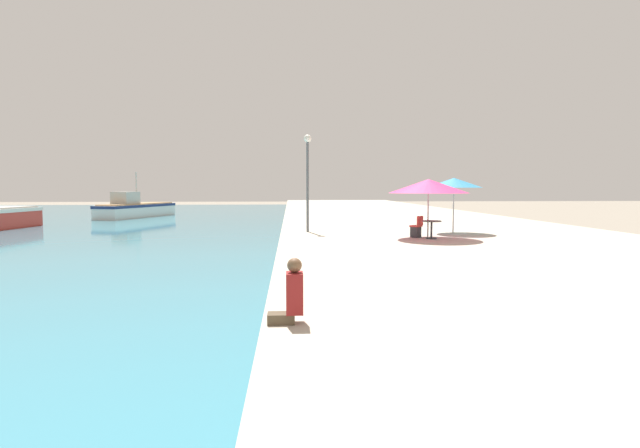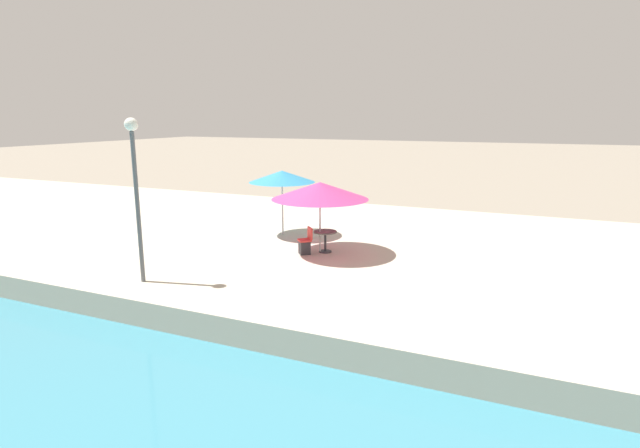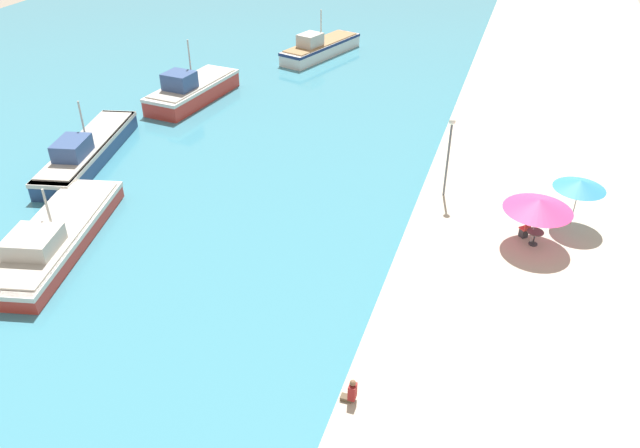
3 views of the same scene
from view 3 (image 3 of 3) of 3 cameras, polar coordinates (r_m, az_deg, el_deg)
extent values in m
cube|color=teal|center=(57.34, -17.43, 12.65)|extent=(56.00, 90.00, 0.04)
cube|color=#BCB29E|center=(47.40, 21.76, 8.22)|extent=(16.00, 90.00, 0.75)
cube|color=red|center=(34.20, -23.03, -1.19)|extent=(5.46, 10.95, 0.94)
cube|color=silver|center=(34.02, -23.15, -0.70)|extent=(5.55, 11.06, 0.25)
cube|color=#ADA89E|center=(33.94, -23.22, -0.45)|extent=(5.02, 10.07, 0.10)
cube|color=#B7B2A8|center=(32.37, -24.75, -1.50)|extent=(2.68, 2.75, 0.85)
cylinder|color=#B7B2A8|center=(33.37, -23.64, 1.25)|extent=(0.12, 0.12, 2.26)
cube|color=navy|center=(42.57, -20.37, 6.20)|extent=(4.77, 11.22, 1.14)
cube|color=silver|center=(42.39, -20.48, 6.73)|extent=(4.84, 11.34, 0.25)
cube|color=#ADA89E|center=(42.32, -20.53, 6.95)|extent=(4.39, 10.32, 0.10)
cube|color=#334C7F|center=(40.55, -21.73, 6.48)|extent=(2.17, 2.72, 1.02)
cylinder|color=#B7B2A8|center=(41.78, -20.90, 8.69)|extent=(0.12, 0.12, 2.73)
cube|color=red|center=(50.50, -11.51, 11.74)|extent=(3.94, 9.03, 1.36)
cube|color=silver|center=(50.32, -11.58, 12.34)|extent=(4.00, 9.12, 0.25)
cube|color=#ADA89E|center=(50.26, -11.60, 12.52)|extent=(3.62, 8.31, 0.10)
cube|color=#334C7F|center=(48.89, -12.73, 12.66)|extent=(2.28, 2.15, 1.23)
cylinder|color=#B7B2A8|center=(49.73, -11.81, 14.35)|extent=(0.12, 0.12, 3.28)
cube|color=silver|center=(60.43, 0.09, 15.68)|extent=(5.16, 9.78, 1.21)
cube|color=navy|center=(60.29, 0.09, 16.12)|extent=(5.23, 9.88, 0.25)
cube|color=#99754C|center=(60.25, 0.09, 16.28)|extent=(4.74, 8.99, 0.10)
cube|color=#B7B2A8|center=(58.80, -0.90, 16.48)|extent=(2.22, 2.50, 1.09)
cylinder|color=#B7B2A8|center=(59.85, 0.09, 17.67)|extent=(0.12, 0.12, 2.91)
cylinder|color=#B7B7B7|center=(31.92, 19.01, -0.09)|extent=(0.06, 0.06, 2.01)
cone|color=#E5387A|center=(31.36, 19.37, 1.68)|extent=(3.28, 3.28, 0.57)
cylinder|color=#B7B7B7|center=(34.12, 22.28, 1.61)|extent=(0.06, 0.06, 2.23)
cone|color=teal|center=(33.58, 22.69, 3.35)|extent=(2.57, 2.57, 0.45)
cylinder|color=#333338|center=(32.31, 18.89, -1.73)|extent=(0.44, 0.44, 0.04)
cylinder|color=#333338|center=(32.14, 18.99, -1.24)|extent=(0.08, 0.08, 0.70)
cylinder|color=#4C4742|center=(31.95, 19.10, -0.69)|extent=(0.80, 0.80, 0.04)
cube|color=#2D2D33|center=(32.65, 18.11, -0.77)|extent=(0.48, 0.48, 0.45)
cube|color=red|center=(32.52, 18.18, -0.39)|extent=(0.57, 0.57, 0.06)
cube|color=red|center=(32.28, 18.47, -0.22)|extent=(0.33, 0.32, 0.40)
cube|color=brown|center=(23.05, 2.43, -15.60)|extent=(0.42, 0.28, 0.16)
cube|color=maroon|center=(22.72, 2.98, -15.05)|extent=(0.26, 0.36, 0.63)
sphere|color=brown|center=(22.41, 3.01, -14.31)|extent=(0.23, 0.23, 0.23)
cylinder|color=#565B60|center=(34.46, 11.58, 5.67)|extent=(0.12, 0.12, 4.20)
sphere|color=white|center=(33.53, 12.00, 9.15)|extent=(0.36, 0.36, 0.36)
camera|label=1|loc=(17.20, -5.03, -29.12)|focal=28.00mm
camera|label=2|loc=(27.79, -12.75, 4.54)|focal=28.00mm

